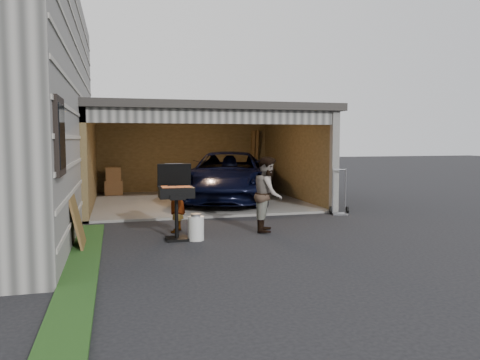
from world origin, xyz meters
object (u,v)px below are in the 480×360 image
at_px(hand_truck, 339,205).
at_px(minivan, 228,178).
at_px(bbq_grill, 176,195).
at_px(plywood_panel, 78,222).
at_px(woman, 176,198).
at_px(man, 268,194).
at_px(propane_tank, 196,228).

bearing_deg(hand_truck, minivan, 141.46).
bearing_deg(bbq_grill, plywood_panel, -169.72).
xyz_separation_m(woman, bbq_grill, (-0.10, -0.78, 0.15)).
height_order(man, hand_truck, man).
distance_m(man, propane_tank, 1.81).
bearing_deg(woman, minivan, 167.81).
xyz_separation_m(bbq_grill, plywood_panel, (-1.80, -0.33, -0.39)).
bearing_deg(bbq_grill, hand_truck, 24.04).
xyz_separation_m(minivan, propane_tank, (-1.90, -5.18, -0.52)).
xyz_separation_m(minivan, man, (-0.26, -4.68, 0.04)).
relative_size(woman, hand_truck, 1.22).
xyz_separation_m(plywood_panel, hand_truck, (6.32, 2.34, -0.26)).
relative_size(minivan, hand_truck, 4.53).
distance_m(minivan, woman, 4.77).
distance_m(propane_tank, hand_truck, 4.69).
relative_size(woman, bbq_grill, 0.99).
xyz_separation_m(bbq_grill, propane_tank, (0.36, -0.14, -0.65)).
distance_m(propane_tank, plywood_panel, 2.18).
relative_size(man, plywood_panel, 1.62).
height_order(man, bbq_grill, man).
bearing_deg(hand_truck, man, -132.07).
bearing_deg(propane_tank, woman, 105.69).
bearing_deg(plywood_panel, woman, 30.17).
relative_size(woman, plywood_panel, 1.48).
bearing_deg(bbq_grill, minivan, 65.86).
bearing_deg(plywood_panel, man, 10.22).
height_order(plywood_panel, hand_truck, hand_truck).
xyz_separation_m(propane_tank, plywood_panel, (-2.16, -0.18, 0.25)).
xyz_separation_m(woman, hand_truck, (4.42, 1.24, -0.50)).
bearing_deg(plywood_panel, minivan, 52.89).
height_order(minivan, man, man).
xyz_separation_m(minivan, plywood_panel, (-4.06, -5.36, -0.27)).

